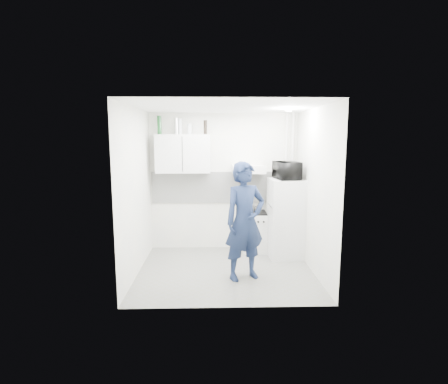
{
  "coord_description": "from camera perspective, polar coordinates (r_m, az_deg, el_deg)",
  "views": [
    {
      "loc": [
        -0.18,
        -5.41,
        2.12
      ],
      "look_at": [
        -0.02,
        0.3,
        1.25
      ],
      "focal_mm": 28.0,
      "sensor_mm": 36.0,
      "label": 1
    }
  ],
  "objects": [
    {
      "name": "upper_cabinet",
      "position": [
        6.51,
        -6.68,
        6.23
      ],
      "size": [
        1.0,
        0.35,
        0.7
      ],
      "primitive_type": "cube",
      "color": "silver",
      "rests_on": "wall_back"
    },
    {
      "name": "pipe_b",
      "position": [
        6.76,
        10.0,
        1.57
      ],
      "size": [
        0.04,
        0.04,
        2.6
      ],
      "primitive_type": "cylinder",
      "color": "silver",
      "rests_on": "floor"
    },
    {
      "name": "bottle_d",
      "position": [
        6.51,
        -7.19,
        10.55
      ],
      "size": [
        0.06,
        0.06,
        0.28
      ],
      "primitive_type": "cylinder",
      "color": "#B2B7BC",
      "rests_on": "upper_cabinet"
    },
    {
      "name": "bottle_e",
      "position": [
        6.49,
        -3.07,
        10.5
      ],
      "size": [
        0.06,
        0.06,
        0.26
      ],
      "primitive_type": "cylinder",
      "color": "black",
      "rests_on": "upper_cabinet"
    },
    {
      "name": "wall_right",
      "position": [
        5.69,
        14.51,
        0.1
      ],
      "size": [
        0.0,
        2.6,
        2.6
      ],
      "primitive_type": "plane",
      "rotation": [
        1.57,
        0.0,
        -1.57
      ],
      "color": "white",
      "rests_on": "floor"
    },
    {
      "name": "fridge",
      "position": [
        6.37,
        10.04,
        -4.27
      ],
      "size": [
        0.62,
        0.62,
        1.42
      ],
      "primitive_type": "cube",
      "rotation": [
        0.0,
        0.0,
        0.05
      ],
      "color": "silver",
      "rests_on": "floor"
    },
    {
      "name": "range_hood",
      "position": [
        6.46,
        3.99,
        3.76
      ],
      "size": [
        0.6,
        0.5,
        0.14
      ],
      "primitive_type": "cube",
      "color": "silver",
      "rests_on": "wall_back"
    },
    {
      "name": "canister_a",
      "position": [
        6.5,
        -5.68,
        10.18
      ],
      "size": [
        0.08,
        0.08,
        0.19
      ],
      "primitive_type": "cylinder",
      "color": "#B2B7BC",
      "rests_on": "upper_cabinet"
    },
    {
      "name": "stove_top",
      "position": [
        6.59,
        4.94,
        -3.35
      ],
      "size": [
        0.44,
        0.44,
        0.03
      ],
      "primitive_type": "cube",
      "color": "black",
      "rests_on": "stove"
    },
    {
      "name": "bottle_c",
      "position": [
        6.52,
        -7.81,
        10.59
      ],
      "size": [
        0.07,
        0.07,
        0.29
      ],
      "primitive_type": "cylinder",
      "color": "silver",
      "rests_on": "upper_cabinet"
    },
    {
      "name": "ceiling",
      "position": [
        5.43,
        0.29,
        13.74
      ],
      "size": [
        2.8,
        2.8,
        0.0
      ],
      "primitive_type": "plane",
      "color": "white",
      "rests_on": "wall_back"
    },
    {
      "name": "microwave",
      "position": [
        6.23,
        10.25,
        3.49
      ],
      "size": [
        0.61,
        0.45,
        0.31
      ],
      "primitive_type": "imported",
      "rotation": [
        0.0,
        0.0,
        1.71
      ],
      "color": "black",
      "rests_on": "fridge"
    },
    {
      "name": "floor",
      "position": [
        5.81,
        0.27,
        -12.74
      ],
      "size": [
        2.8,
        2.8,
        0.0
      ],
      "primitive_type": "plane",
      "color": "slate",
      "rests_on": "ground"
    },
    {
      "name": "person",
      "position": [
        5.27,
        3.43,
        -4.78
      ],
      "size": [
        0.77,
        0.65,
        1.79
      ],
      "primitive_type": "imported",
      "rotation": [
        0.0,
        0.0,
        0.41
      ],
      "color": "#141F3D",
      "rests_on": "floor"
    },
    {
      "name": "wall_left",
      "position": [
        5.6,
        -14.18,
        -0.02
      ],
      "size": [
        0.0,
        2.6,
        2.6
      ],
      "primitive_type": "plane",
      "rotation": [
        1.57,
        0.0,
        1.57
      ],
      "color": "white",
      "rests_on": "floor"
    },
    {
      "name": "pipe_a",
      "position": [
        6.79,
        10.99,
        1.57
      ],
      "size": [
        0.05,
        0.05,
        2.6
      ],
      "primitive_type": "cylinder",
      "color": "silver",
      "rests_on": "floor"
    },
    {
      "name": "wall_back",
      "position": [
        6.71,
        -0.07,
        1.65
      ],
      "size": [
        2.8,
        0.0,
        2.8
      ],
      "primitive_type": "plane",
      "rotation": [
        1.57,
        0.0,
        0.0
      ],
      "color": "white",
      "rests_on": "floor"
    },
    {
      "name": "bottle_a",
      "position": [
        6.56,
        -10.51,
        10.68
      ],
      "size": [
        0.08,
        0.08,
        0.33
      ],
      "primitive_type": "cylinder",
      "color": "#144C1E",
      "rests_on": "upper_cabinet"
    },
    {
      "name": "backsplash",
      "position": [
        6.71,
        -0.06,
        0.78
      ],
      "size": [
        2.74,
        0.03,
        0.6
      ],
      "primitive_type": "cube",
      "color": "white",
      "rests_on": "wall_back"
    },
    {
      "name": "stove",
      "position": [
        6.68,
        4.89,
        -6.56
      ],
      "size": [
        0.46,
        0.46,
        0.74
      ],
      "primitive_type": "cube",
      "color": "silver",
      "rests_on": "floor"
    },
    {
      "name": "saucepan",
      "position": [
        6.63,
        4.36,
        -2.71
      ],
      "size": [
        0.18,
        0.18,
        0.1
      ],
      "primitive_type": "cylinder",
      "color": "silver",
      "rests_on": "stove_top"
    },
    {
      "name": "ceiling_spot_fixture",
      "position": [
        5.75,
        10.51,
        13.02
      ],
      "size": [
        0.1,
        0.1,
        0.02
      ],
      "primitive_type": "cylinder",
      "color": "white",
      "rests_on": "ceiling"
    }
  ]
}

